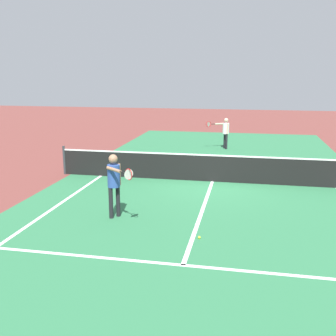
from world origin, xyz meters
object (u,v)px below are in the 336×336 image
Objects in this scene: player_near at (114,179)px; tennis_ball_mid_court at (199,237)px; net at (213,168)px; player_far at (225,130)px.

tennis_ball_mid_court is at bearing -22.40° from player_near.
net is 169.25× the size of tennis_ball_mid_court.
net is at bearing -90.32° from player_far.
tennis_ball_mid_court is (0.12, -11.51, -0.92)m from player_far.
player_far is (0.04, 6.46, 0.46)m from net.
tennis_ball_mid_court is at bearing -88.24° from net.
net is 5.07m from tennis_ball_mid_court.
player_near is 2.71m from tennis_ball_mid_court.
player_far is 11.54m from tennis_ball_mid_court.
net is 4.66m from player_near.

